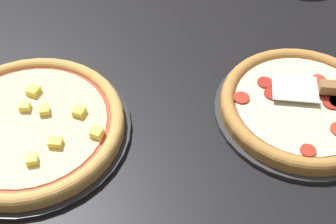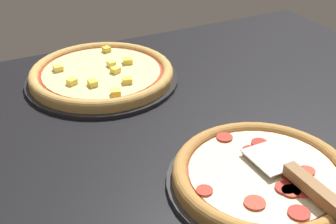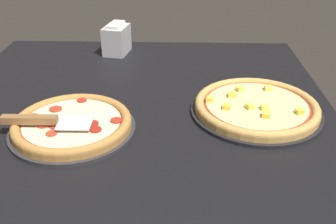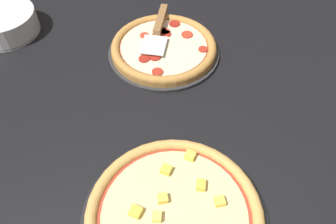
% 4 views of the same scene
% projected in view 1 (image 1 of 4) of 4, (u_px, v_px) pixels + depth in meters
% --- Properties ---
extents(ground_plane, '(1.39, 1.18, 0.04)m').
position_uv_depth(ground_plane, '(220.00, 126.00, 0.91)').
color(ground_plane, black).
extents(pizza_pan_front, '(0.33, 0.33, 0.01)m').
position_uv_depth(pizza_pan_front, '(300.00, 111.00, 0.91)').
color(pizza_pan_front, '#2D2D30').
rests_on(pizza_pan_front, ground_plane).
extents(pizza_front, '(0.31, 0.31, 0.03)m').
position_uv_depth(pizza_front, '(302.00, 105.00, 0.89)').
color(pizza_front, '#B77F3D').
rests_on(pizza_front, pizza_pan_front).
extents(pizza_pan_back, '(0.38, 0.38, 0.01)m').
position_uv_depth(pizza_pan_back, '(31.00, 131.00, 0.87)').
color(pizza_pan_back, black).
rests_on(pizza_pan_back, ground_plane).
extents(pizza_back, '(0.35, 0.35, 0.03)m').
position_uv_depth(pizza_back, '(29.00, 125.00, 0.86)').
color(pizza_back, tan).
rests_on(pizza_back, pizza_pan_back).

